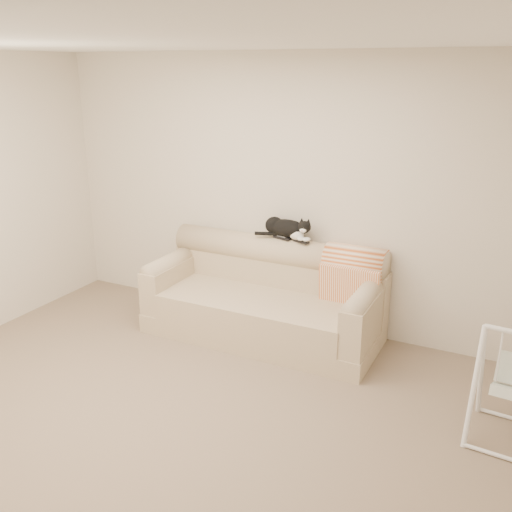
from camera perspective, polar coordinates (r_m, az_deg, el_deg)
The scene contains 7 objects.
ground_plane at distance 4.35m, azimuth -7.86°, elevation -16.15°, with size 5.00×5.00×0.00m, color brown.
room_shell at distance 3.71m, azimuth -8.89°, elevation 3.69°, with size 5.04×4.04×2.60m.
sofa at distance 5.44m, azimuth 0.96°, elevation -4.33°, with size 2.20×0.93×0.90m.
remote_a at distance 5.43m, azimuth 2.62°, elevation 1.86°, with size 0.19×0.08×0.03m.
remote_b at distance 5.33m, azimuth 4.54°, elevation 1.49°, with size 0.18×0.11×0.02m.
tuxedo_cat at distance 5.40m, azimuth 3.09°, elevation 2.81°, with size 0.56×0.21×0.22m.
throw_blanket at distance 5.25m, azimuth 9.83°, elevation -1.12°, with size 0.55×0.38×0.58m.
Camera 1 is at (2.09, -2.92, 2.46)m, focal length 40.00 mm.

